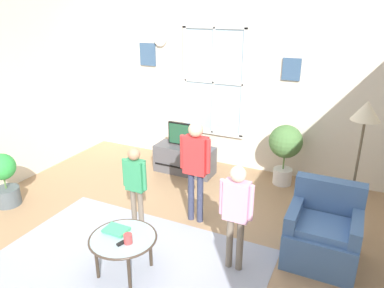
{
  "coord_description": "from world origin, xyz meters",
  "views": [
    {
      "loc": [
        1.93,
        -2.95,
        2.68
      ],
      "look_at": [
        0.07,
        0.94,
        1.05
      ],
      "focal_mm": 33.93,
      "sensor_mm": 36.0,
      "label": 1
    }
  ],
  "objects_px": {
    "television": "(184,135)",
    "coffee_table": "(123,240)",
    "book_stack": "(116,230)",
    "person_pink_shirt": "(236,207)",
    "armchair": "(323,233)",
    "potted_plant_by_window": "(285,147)",
    "person_red_shirt": "(196,161)",
    "tv_stand": "(185,159)",
    "person_green_shirt": "(135,180)",
    "potted_plant_corner": "(4,178)",
    "floor_lamp": "(364,125)",
    "cup": "(128,239)",
    "remote_near_books": "(123,242)"
  },
  "relations": [
    {
      "from": "person_red_shirt",
      "to": "person_pink_shirt",
      "type": "xyz_separation_m",
      "value": [
        0.78,
        -0.68,
        -0.1
      ]
    },
    {
      "from": "armchair",
      "to": "cup",
      "type": "relative_size",
      "value": 8.58
    },
    {
      "from": "television",
      "to": "potted_plant_corner",
      "type": "relative_size",
      "value": 0.75
    },
    {
      "from": "book_stack",
      "to": "remote_near_books",
      "type": "height_order",
      "value": "book_stack"
    },
    {
      "from": "television",
      "to": "person_green_shirt",
      "type": "height_order",
      "value": "person_green_shirt"
    },
    {
      "from": "book_stack",
      "to": "person_green_shirt",
      "type": "distance_m",
      "value": 0.76
    },
    {
      "from": "armchair",
      "to": "book_stack",
      "type": "distance_m",
      "value": 2.27
    },
    {
      "from": "person_red_shirt",
      "to": "potted_plant_corner",
      "type": "bearing_deg",
      "value": -163.19
    },
    {
      "from": "television",
      "to": "coffee_table",
      "type": "height_order",
      "value": "television"
    },
    {
      "from": "television",
      "to": "floor_lamp",
      "type": "height_order",
      "value": "floor_lamp"
    },
    {
      "from": "armchair",
      "to": "potted_plant_by_window",
      "type": "height_order",
      "value": "potted_plant_by_window"
    },
    {
      "from": "book_stack",
      "to": "person_green_shirt",
      "type": "height_order",
      "value": "person_green_shirt"
    },
    {
      "from": "tv_stand",
      "to": "floor_lamp",
      "type": "bearing_deg",
      "value": -16.27
    },
    {
      "from": "potted_plant_by_window",
      "to": "floor_lamp",
      "type": "bearing_deg",
      "value": -45.69
    },
    {
      "from": "cup",
      "to": "floor_lamp",
      "type": "relative_size",
      "value": 0.06
    },
    {
      "from": "potted_plant_corner",
      "to": "floor_lamp",
      "type": "relative_size",
      "value": 0.46
    },
    {
      "from": "tv_stand",
      "to": "remote_near_books",
      "type": "height_order",
      "value": "tv_stand"
    },
    {
      "from": "remote_near_books",
      "to": "person_red_shirt",
      "type": "relative_size",
      "value": 0.1
    },
    {
      "from": "person_green_shirt",
      "to": "potted_plant_by_window",
      "type": "xyz_separation_m",
      "value": [
        1.39,
        2.08,
        -0.06
      ]
    },
    {
      "from": "person_red_shirt",
      "to": "television",
      "type": "bearing_deg",
      "value": 122.06
    },
    {
      "from": "book_stack",
      "to": "person_green_shirt",
      "type": "relative_size",
      "value": 0.23
    },
    {
      "from": "armchair",
      "to": "person_red_shirt",
      "type": "height_order",
      "value": "person_red_shirt"
    },
    {
      "from": "book_stack",
      "to": "coffee_table",
      "type": "bearing_deg",
      "value": -22.45
    },
    {
      "from": "floor_lamp",
      "to": "person_pink_shirt",
      "type": "bearing_deg",
      "value": -131.45
    },
    {
      "from": "coffee_table",
      "to": "person_green_shirt",
      "type": "relative_size",
      "value": 0.64
    },
    {
      "from": "potted_plant_corner",
      "to": "remote_near_books",
      "type": "bearing_deg",
      "value": -12.4
    },
    {
      "from": "armchair",
      "to": "coffee_table",
      "type": "height_order",
      "value": "armchair"
    },
    {
      "from": "tv_stand",
      "to": "person_pink_shirt",
      "type": "xyz_separation_m",
      "value": [
        1.59,
        -1.97,
        0.53
      ]
    },
    {
      "from": "person_green_shirt",
      "to": "person_red_shirt",
      "type": "xyz_separation_m",
      "value": [
        0.58,
        0.5,
        0.16
      ]
    },
    {
      "from": "remote_near_books",
      "to": "person_pink_shirt",
      "type": "bearing_deg",
      "value": 33.5
    },
    {
      "from": "person_green_shirt",
      "to": "potted_plant_corner",
      "type": "distance_m",
      "value": 2.08
    },
    {
      "from": "book_stack",
      "to": "person_green_shirt",
      "type": "xyz_separation_m",
      "value": [
        -0.21,
        0.69,
        0.24
      ]
    },
    {
      "from": "book_stack",
      "to": "cup",
      "type": "bearing_deg",
      "value": -24.38
    },
    {
      "from": "tv_stand",
      "to": "potted_plant_by_window",
      "type": "distance_m",
      "value": 1.69
    },
    {
      "from": "coffee_table",
      "to": "remote_near_books",
      "type": "xyz_separation_m",
      "value": [
        0.06,
        -0.08,
        0.04
      ]
    },
    {
      "from": "person_pink_shirt",
      "to": "person_green_shirt",
      "type": "bearing_deg",
      "value": 172.53
    },
    {
      "from": "coffee_table",
      "to": "potted_plant_by_window",
      "type": "bearing_deg",
      "value": 69.42
    },
    {
      "from": "book_stack",
      "to": "person_pink_shirt",
      "type": "height_order",
      "value": "person_pink_shirt"
    },
    {
      "from": "armchair",
      "to": "person_red_shirt",
      "type": "relative_size",
      "value": 0.63
    },
    {
      "from": "person_pink_shirt",
      "to": "potted_plant_by_window",
      "type": "distance_m",
      "value": 2.26
    },
    {
      "from": "tv_stand",
      "to": "cup",
      "type": "distance_m",
      "value": 2.69
    },
    {
      "from": "book_stack",
      "to": "potted_plant_by_window",
      "type": "relative_size",
      "value": 0.26
    },
    {
      "from": "potted_plant_by_window",
      "to": "coffee_table",
      "type": "bearing_deg",
      "value": -110.58
    },
    {
      "from": "television",
      "to": "book_stack",
      "type": "distance_m",
      "value": 2.54
    },
    {
      "from": "person_red_shirt",
      "to": "person_pink_shirt",
      "type": "relative_size",
      "value": 1.13
    },
    {
      "from": "cup",
      "to": "potted_plant_by_window",
      "type": "distance_m",
      "value": 3.04
    },
    {
      "from": "television",
      "to": "person_green_shirt",
      "type": "relative_size",
      "value": 0.53
    },
    {
      "from": "tv_stand",
      "to": "book_stack",
      "type": "xyz_separation_m",
      "value": [
        0.44,
        -2.49,
        0.22
      ]
    },
    {
      "from": "television",
      "to": "floor_lamp",
      "type": "bearing_deg",
      "value": -16.21
    },
    {
      "from": "person_green_shirt",
      "to": "person_pink_shirt",
      "type": "height_order",
      "value": "person_pink_shirt"
    }
  ]
}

